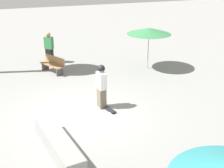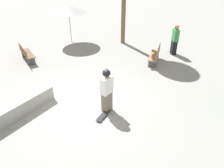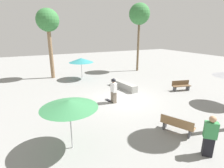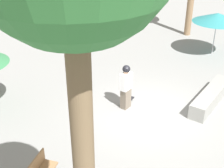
{
  "view_description": "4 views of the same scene",
  "coord_description": "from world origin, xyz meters",
  "px_view_note": "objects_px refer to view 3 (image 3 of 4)",
  "views": [
    {
      "loc": [
        -2.62,
        -10.45,
        5.48
      ],
      "look_at": [
        1.15,
        -0.25,
        1.15
      ],
      "focal_mm": 50.0,
      "sensor_mm": 36.0,
      "label": 1
    },
    {
      "loc": [
        5.63,
        -4.49,
        5.29
      ],
      "look_at": [
        0.94,
        0.51,
        1.1
      ],
      "focal_mm": 35.0,
      "sensor_mm": 36.0,
      "label": 2
    },
    {
      "loc": [
        6.09,
        10.56,
        4.83
      ],
      "look_at": [
        0.96,
        0.13,
        1.35
      ],
      "focal_mm": 28.0,
      "sensor_mm": 36.0,
      "label": 3
    },
    {
      "loc": [
        -5.7,
        8.15,
        6.43
      ],
      "look_at": [
        1.3,
        0.6,
        1.01
      ],
      "focal_mm": 50.0,
      "sensor_mm": 36.0,
      "label": 4
    }
  ],
  "objects_px": {
    "skateboard": "(109,100)",
    "concrete_ledge": "(124,85)",
    "skater_main": "(114,90)",
    "bench_near": "(181,86)",
    "bystander_watching": "(210,136)",
    "palm_tree_far_back": "(139,15)",
    "shade_umbrella_green": "(69,104)",
    "palm_tree_right": "(48,22)",
    "shade_umbrella_teal": "(81,60)",
    "bench_far": "(177,125)"
  },
  "relations": [
    {
      "from": "concrete_ledge",
      "to": "skateboard",
      "type": "bearing_deg",
      "value": 42.02
    },
    {
      "from": "skater_main",
      "to": "bystander_watching",
      "type": "height_order",
      "value": "skater_main"
    },
    {
      "from": "palm_tree_right",
      "to": "bench_near",
      "type": "bearing_deg",
      "value": 134.38
    },
    {
      "from": "concrete_ledge",
      "to": "shade_umbrella_green",
      "type": "distance_m",
      "value": 8.94
    },
    {
      "from": "palm_tree_right",
      "to": "skater_main",
      "type": "bearing_deg",
      "value": 106.83
    },
    {
      "from": "skateboard",
      "to": "shade_umbrella_green",
      "type": "height_order",
      "value": "shade_umbrella_green"
    },
    {
      "from": "palm_tree_far_back",
      "to": "skater_main",
      "type": "bearing_deg",
      "value": 47.48
    },
    {
      "from": "skateboard",
      "to": "bench_far",
      "type": "relative_size",
      "value": 0.51
    },
    {
      "from": "bench_near",
      "to": "shade_umbrella_green",
      "type": "bearing_deg",
      "value": 33.13
    },
    {
      "from": "palm_tree_right",
      "to": "palm_tree_far_back",
      "type": "distance_m",
      "value": 10.46
    },
    {
      "from": "skateboard",
      "to": "shade_umbrella_teal",
      "type": "bearing_deg",
      "value": -15.51
    },
    {
      "from": "shade_umbrella_teal",
      "to": "bystander_watching",
      "type": "distance_m",
      "value": 13.99
    },
    {
      "from": "skateboard",
      "to": "palm_tree_right",
      "type": "distance_m",
      "value": 10.86
    },
    {
      "from": "skateboard",
      "to": "concrete_ledge",
      "type": "distance_m",
      "value": 3.26
    },
    {
      "from": "bench_far",
      "to": "bystander_watching",
      "type": "distance_m",
      "value": 1.82
    },
    {
      "from": "concrete_ledge",
      "to": "bench_near",
      "type": "bearing_deg",
      "value": 147.03
    },
    {
      "from": "concrete_ledge",
      "to": "bystander_watching",
      "type": "relative_size",
      "value": 1.81
    },
    {
      "from": "concrete_ledge",
      "to": "shade_umbrella_green",
      "type": "relative_size",
      "value": 1.36
    },
    {
      "from": "palm_tree_right",
      "to": "bystander_watching",
      "type": "distance_m",
      "value": 16.98
    },
    {
      "from": "skateboard",
      "to": "palm_tree_right",
      "type": "relative_size",
      "value": 0.12
    },
    {
      "from": "skater_main",
      "to": "shade_umbrella_green",
      "type": "relative_size",
      "value": 0.76
    },
    {
      "from": "shade_umbrella_teal",
      "to": "palm_tree_right",
      "type": "height_order",
      "value": "palm_tree_right"
    },
    {
      "from": "skateboard",
      "to": "shade_umbrella_green",
      "type": "distance_m",
      "value": 5.87
    },
    {
      "from": "bench_near",
      "to": "shade_umbrella_teal",
      "type": "relative_size",
      "value": 0.66
    },
    {
      "from": "skateboard",
      "to": "palm_tree_far_back",
      "type": "distance_m",
      "value": 12.94
    },
    {
      "from": "skater_main",
      "to": "palm_tree_far_back",
      "type": "xyz_separation_m",
      "value": [
        -7.58,
        -8.26,
        5.81
      ]
    },
    {
      "from": "skateboard",
      "to": "bench_near",
      "type": "distance_m",
      "value": 6.57
    },
    {
      "from": "bystander_watching",
      "to": "palm_tree_right",
      "type": "bearing_deg",
      "value": -34.99
    },
    {
      "from": "shade_umbrella_green",
      "to": "shade_umbrella_teal",
      "type": "bearing_deg",
      "value": -108.87
    },
    {
      "from": "skateboard",
      "to": "palm_tree_right",
      "type": "bearing_deg",
      "value": 1.45
    },
    {
      "from": "bench_near",
      "to": "bystander_watching",
      "type": "relative_size",
      "value": 0.94
    },
    {
      "from": "shade_umbrella_teal",
      "to": "shade_umbrella_green",
      "type": "xyz_separation_m",
      "value": [
        3.77,
        11.03,
        0.04
      ]
    },
    {
      "from": "concrete_ledge",
      "to": "palm_tree_far_back",
      "type": "bearing_deg",
      "value": -132.9
    },
    {
      "from": "skater_main",
      "to": "skateboard",
      "type": "bearing_deg",
      "value": 19.23
    },
    {
      "from": "shade_umbrella_teal",
      "to": "palm_tree_right",
      "type": "distance_m",
      "value": 4.99
    },
    {
      "from": "skateboard",
      "to": "bystander_watching",
      "type": "distance_m",
      "value": 7.1
    },
    {
      "from": "palm_tree_right",
      "to": "bystander_watching",
      "type": "height_order",
      "value": "palm_tree_right"
    },
    {
      "from": "bench_near",
      "to": "bench_far",
      "type": "bearing_deg",
      "value": 55.32
    },
    {
      "from": "skater_main",
      "to": "shade_umbrella_teal",
      "type": "relative_size",
      "value": 0.71
    },
    {
      "from": "skateboard",
      "to": "bench_near",
      "type": "xyz_separation_m",
      "value": [
        -6.54,
        0.5,
        0.37
      ]
    },
    {
      "from": "bench_near",
      "to": "bystander_watching",
      "type": "height_order",
      "value": "bystander_watching"
    },
    {
      "from": "bench_near",
      "to": "palm_tree_far_back",
      "type": "height_order",
      "value": "palm_tree_far_back"
    },
    {
      "from": "shade_umbrella_green",
      "to": "palm_tree_right",
      "type": "xyz_separation_m",
      "value": [
        -1.09,
        -12.96,
        3.7
      ]
    },
    {
      "from": "skateboard",
      "to": "concrete_ledge",
      "type": "bearing_deg",
      "value": -63.05
    },
    {
      "from": "concrete_ledge",
      "to": "bench_far",
      "type": "relative_size",
      "value": 1.95
    },
    {
      "from": "skateboard",
      "to": "bench_near",
      "type": "bearing_deg",
      "value": -109.43
    },
    {
      "from": "bystander_watching",
      "to": "bench_near",
      "type": "bearing_deg",
      "value": -88.32
    },
    {
      "from": "shade_umbrella_teal",
      "to": "palm_tree_right",
      "type": "xyz_separation_m",
      "value": [
        2.68,
        -1.93,
        3.74
      ]
    },
    {
      "from": "palm_tree_right",
      "to": "skateboard",
      "type": "bearing_deg",
      "value": 106.51
    },
    {
      "from": "bench_near",
      "to": "shade_umbrella_teal",
      "type": "bearing_deg",
      "value": -35.1
    }
  ]
}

